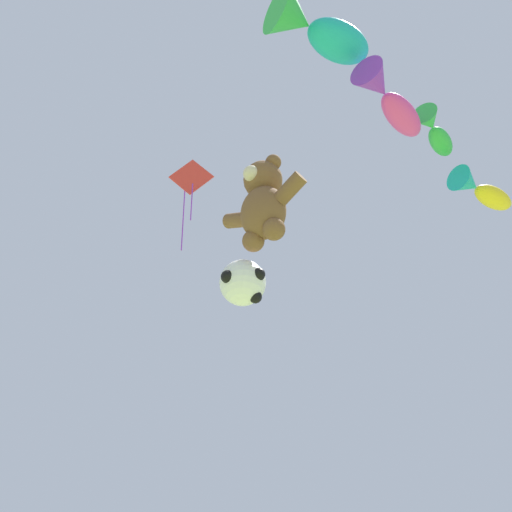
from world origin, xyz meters
TOP-DOWN VIEW (x-y plane):
  - teddy_bear_kite at (1.98, 4.84)m, footprint 2.13×0.94m
  - soccer_ball_kite at (1.30, 5.00)m, footprint 1.01×1.00m
  - fish_kite_teal at (3.83, 4.59)m, footprint 1.72×2.60m
  - fish_kite_magenta at (4.26, 6.64)m, footprint 0.87×2.41m
  - fish_kite_emerald at (4.41, 8.66)m, footprint 0.82×1.75m
  - fish_kite_goldfin at (4.51, 10.66)m, footprint 1.13×2.16m
  - diamond_kite at (-1.03, 5.32)m, footprint 0.93×0.83m

SIDE VIEW (x-z plane):
  - soccer_ball_kite at x=1.30m, z-range 7.15..8.07m
  - teddy_bear_kite at x=1.98m, z-range 8.09..10.25m
  - fish_kite_goldfin at x=4.51m, z-range 11.44..12.18m
  - diamond_kite at x=-1.03m, z-range 10.50..13.46m
  - fish_kite_magenta at x=4.26m, z-range 11.67..12.48m
  - fish_kite_emerald at x=4.41m, z-range 12.23..12.86m
  - fish_kite_teal at x=3.83m, z-range 12.36..13.50m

